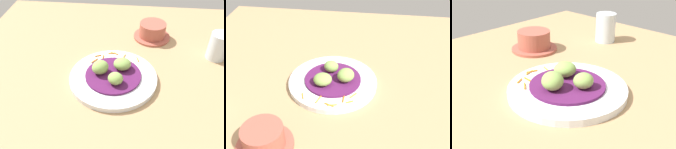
% 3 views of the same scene
% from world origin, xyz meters
% --- Properties ---
extents(table_surface, '(1.10, 1.10, 0.02)m').
position_xyz_m(table_surface, '(0.00, 0.00, 0.01)').
color(table_surface, tan).
rests_on(table_surface, ground).
extents(main_plate, '(0.27, 0.27, 0.02)m').
position_xyz_m(main_plate, '(-0.01, 0.01, 0.03)').
color(main_plate, silver).
rests_on(main_plate, table_surface).
extents(cabbage_bed, '(0.17, 0.17, 0.01)m').
position_xyz_m(cabbage_bed, '(-0.01, 0.01, 0.04)').
color(cabbage_bed, '#51194C').
rests_on(cabbage_bed, main_plate).
extents(carrot_garnish, '(0.16, 0.07, 0.00)m').
position_xyz_m(carrot_garnish, '(-0.02, 0.11, 0.04)').
color(carrot_garnish, orange).
rests_on(carrot_garnish, main_plate).
extents(guac_scoop_left, '(0.07, 0.07, 0.04)m').
position_xyz_m(guac_scoop_left, '(-0.05, 0.02, 0.06)').
color(guac_scoop_left, '#84A851').
rests_on(guac_scoop_left, cabbage_bed).
extents(guac_scoop_center, '(0.06, 0.06, 0.04)m').
position_xyz_m(guac_scoop_center, '(0.00, -0.03, 0.06)').
color(guac_scoop_center, '#84A851').
rests_on(guac_scoop_center, cabbage_bed).
extents(guac_scoop_right, '(0.06, 0.05, 0.03)m').
position_xyz_m(guac_scoop_right, '(0.02, 0.04, 0.06)').
color(guac_scoop_right, '#84A851').
rests_on(guac_scoop_right, cabbage_bed).
extents(terracotta_bowl, '(0.14, 0.14, 0.06)m').
position_xyz_m(terracotta_bowl, '(0.12, 0.27, 0.05)').
color(terracotta_bowl, '#A85142').
rests_on(terracotta_bowl, table_surface).
extents(water_glass, '(0.07, 0.07, 0.09)m').
position_xyz_m(water_glass, '(0.33, 0.16, 0.07)').
color(water_glass, silver).
rests_on(water_glass, table_surface).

